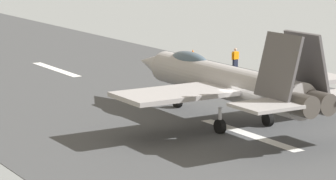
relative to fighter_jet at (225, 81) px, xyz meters
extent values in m
plane|color=slate|center=(-3.09, 0.47, -2.41)|extent=(400.00, 400.00, 0.00)
cube|color=#404244|center=(-3.09, 0.47, -2.40)|extent=(240.00, 26.00, 0.02)
cube|color=white|center=(-2.89, 0.47, -2.39)|extent=(8.00, 0.70, 0.00)
cube|color=white|center=(22.09, 0.47, -2.39)|extent=(8.00, 0.70, 0.00)
cylinder|color=#9C9999|center=(-0.03, 0.00, -0.07)|extent=(12.92, 1.89, 1.88)
cone|color=#9C9999|center=(7.92, 0.00, -0.07)|extent=(2.98, 1.60, 1.60)
ellipsoid|color=#3F5160|center=(3.61, 0.00, 0.63)|extent=(3.60, 1.10, 1.10)
cylinder|color=#47423D|center=(-6.66, 0.55, -0.07)|extent=(2.20, 1.10, 1.10)
cylinder|color=#47423D|center=(-6.66, -0.55, -0.07)|extent=(2.20, 1.10, 1.10)
cube|color=#9C9999|center=(-1.03, 3.94, -0.17)|extent=(3.40, 5.99, 0.24)
cube|color=#9C9999|center=(-1.03, -3.94, -0.17)|extent=(3.40, 5.99, 0.24)
cube|color=#9C9999|center=(-6.66, 2.40, 0.03)|extent=(2.40, 2.80, 0.16)
cube|color=#4D4A4C|center=(-5.67, 0.90, 1.63)|extent=(2.60, 0.95, 3.14)
cube|color=#4D4A4C|center=(-5.67, -0.90, 1.63)|extent=(2.60, 0.95, 3.14)
cylinder|color=silver|center=(4.94, 0.00, -1.71)|extent=(0.18, 0.18, 1.40)
cylinder|color=black|center=(4.94, 0.00, -2.03)|extent=(0.76, 0.30, 0.76)
cylinder|color=silver|center=(-1.83, 1.60, -1.71)|extent=(0.18, 0.18, 1.40)
cylinder|color=black|center=(-1.83, 1.60, -2.03)|extent=(0.76, 0.30, 0.76)
cylinder|color=silver|center=(-1.83, -1.60, -1.71)|extent=(0.18, 0.18, 1.40)
cylinder|color=black|center=(-1.83, -1.60, -2.03)|extent=(0.76, 0.30, 0.76)
cube|color=#1E2338|center=(14.96, -11.64, -1.97)|extent=(0.24, 0.36, 0.88)
cube|color=orange|center=(14.96, -11.64, -1.32)|extent=(0.30, 0.45, 0.60)
sphere|color=tan|center=(14.96, -11.64, -0.86)|extent=(0.22, 0.22, 0.22)
cylinder|color=orange|center=(14.97, -11.94, -1.35)|extent=(0.10, 0.10, 0.56)
cylinder|color=orange|center=(14.95, -11.34, -1.35)|extent=(0.10, 0.10, 0.56)
cone|color=orange|center=(22.91, -12.87, -2.14)|extent=(0.44, 0.44, 0.55)
camera|label=1|loc=(-35.68, 25.49, 7.71)|focal=86.32mm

